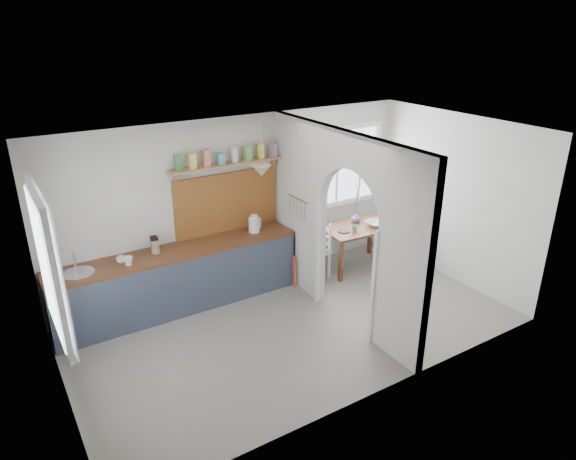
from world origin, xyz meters
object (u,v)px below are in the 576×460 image
chair_right (399,229)px  chair_left (312,250)px  vase (356,218)px  kettle (254,223)px  dining_table (356,246)px

chair_right → chair_left: bearing=84.7°
chair_right → vase: (-0.82, 0.18, 0.32)m
chair_left → kettle: bearing=-108.8°
kettle → chair_right: bearing=-21.0°
chair_right → vase: 0.90m
chair_left → vase: chair_left is taller
chair_right → kettle: 2.73m
dining_table → kettle: bearing=173.5°
chair_left → dining_table: bearing=81.4°
chair_left → vase: (0.93, 0.08, 0.34)m
chair_right → kettle: kettle is taller
dining_table → chair_right: 0.92m
dining_table → chair_left: (-0.84, 0.07, 0.11)m
dining_table → chair_right: size_ratio=1.20×
chair_left → chair_right: (1.75, -0.10, 0.01)m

